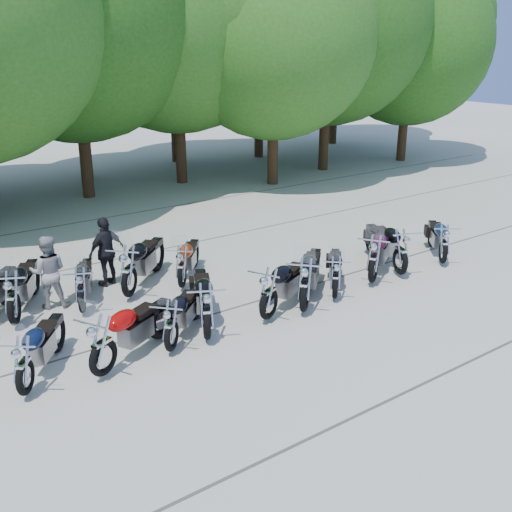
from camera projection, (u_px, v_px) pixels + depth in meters
ground at (298, 326)px, 12.43m from camera, size 90.00×90.00×0.00m
tree_4 at (71, 8)px, 20.47m from camera, size 9.13×9.13×11.20m
tree_5 at (175, 13)px, 22.82m from camera, size 9.04×9.04×11.10m
tree_6 at (274, 34)px, 22.88m from camera, size 8.00×8.00×9.82m
tree_7 at (328, 21)px, 25.42m from camera, size 8.79×8.79×10.79m
tree_8 at (410, 43)px, 27.84m from camera, size 7.53×7.53×9.25m
tree_12 at (75, 37)px, 24.06m from camera, size 7.88×7.88×9.67m
tree_13 at (171, 30)px, 27.41m from camera, size 8.31×8.31×10.20m
tree_14 at (259, 35)px, 28.62m from camera, size 8.02×8.02×9.84m
tree_15 at (338, 12)px, 32.19m from camera, size 9.67×9.67×11.86m
motorcycle_0 at (23, 364)px, 9.75m from camera, size 1.81×2.12×1.22m
motorcycle_1 at (102, 344)px, 10.28m from camera, size 2.43×1.73×1.33m
motorcycle_2 at (171, 324)px, 11.15m from camera, size 1.98×1.90×1.19m
motorcycle_3 at (206, 310)px, 11.56m from camera, size 1.76×2.47×1.36m
motorcycle_4 at (269, 292)px, 12.39m from camera, size 2.45×1.65×1.34m
motorcycle_5 at (305, 284)px, 12.74m from camera, size 2.37×2.24×1.41m
motorcycle_6 at (335, 276)px, 13.47m from camera, size 1.86×1.94×1.16m
motorcycle_7 at (374, 257)px, 14.28m from camera, size 2.51×1.99×1.41m
motorcycle_8 at (401, 250)px, 14.79m from camera, size 1.66×2.54×1.39m
motorcycle_9 at (444, 243)px, 15.58m from camera, size 1.95×2.09×1.24m
motorcycle_11 at (12, 296)px, 12.14m from camera, size 1.80×2.48×1.37m
motorcycle_12 at (81, 289)px, 12.74m from camera, size 1.48×2.17×1.19m
motorcycle_13 at (128, 270)px, 13.47m from camera, size 2.38×2.33×1.44m
motorcycle_14 at (182, 266)px, 14.05m from camera, size 1.88×2.04×1.20m
rider_1 at (48, 272)px, 13.05m from camera, size 0.98×0.90×1.65m
rider_2 at (107, 251)px, 14.25m from camera, size 1.07×0.67×1.70m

